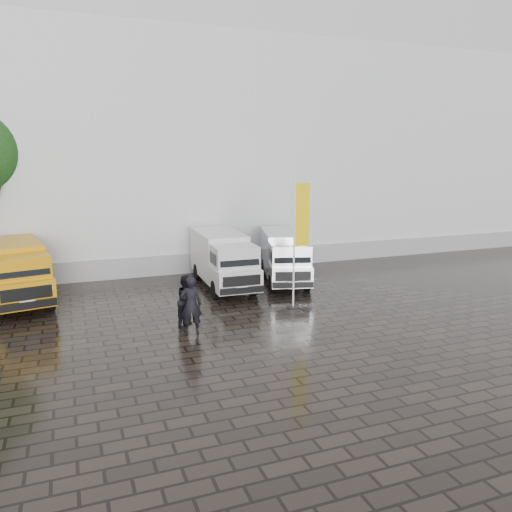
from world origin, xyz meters
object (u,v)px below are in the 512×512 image
at_px(person_front, 191,305).
at_px(person_tent, 187,301).
at_px(van_silver, 284,258).
at_px(wheelie_bin, 294,257).
at_px(van_yellow, 16,274).
at_px(flagpole, 298,236).
at_px(van_white, 223,261).

bearing_deg(person_front, person_tent, -85.12).
distance_m(van_silver, person_front, 7.87).
bearing_deg(wheelie_bin, van_silver, -109.26).
height_order(van_yellow, van_silver, van_yellow).
relative_size(flagpole, person_tent, 2.79).
distance_m(van_silver, person_tent, 7.33).
bearing_deg(flagpole, person_tent, -171.37).
xyz_separation_m(wheelie_bin, person_front, (-7.55, -8.06, 0.46)).
height_order(person_front, person_tent, person_front).
bearing_deg(van_silver, flagpole, -90.39).
distance_m(van_yellow, person_front, 8.24).
bearing_deg(van_white, person_tent, -118.78).
xyz_separation_m(flagpole, wheelie_bin, (2.89, 6.58, -2.32)).
xyz_separation_m(van_white, flagpole, (1.86, -3.96, 1.63)).
relative_size(van_silver, person_tent, 2.92).
height_order(van_white, van_silver, van_white).
relative_size(van_white, wheelie_bin, 5.34).
bearing_deg(van_yellow, wheelie_bin, -2.14).
relative_size(person_front, person_tent, 1.08).
xyz_separation_m(van_silver, wheelie_bin, (1.76, 2.73, -0.63)).
distance_m(van_white, person_tent, 5.41).
distance_m(van_yellow, person_tent, 7.74).
height_order(wheelie_bin, person_tent, person_tent).
height_order(van_silver, person_front, van_silver).
height_order(van_silver, person_tent, van_silver).
xyz_separation_m(person_front, person_tent, (0.05, 0.78, -0.08)).
xyz_separation_m(van_white, van_silver, (3.00, -0.11, -0.06)).
relative_size(van_silver, wheelie_bin, 5.06).
bearing_deg(flagpole, van_silver, 73.57).
bearing_deg(van_silver, person_tent, -125.57).
height_order(flagpole, wheelie_bin, flagpole).
bearing_deg(van_silver, wheelie_bin, 73.21).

